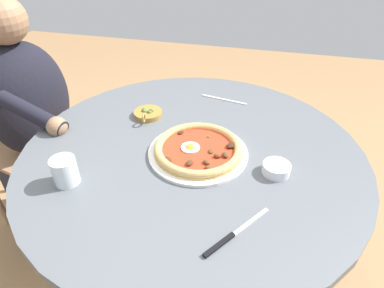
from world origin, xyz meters
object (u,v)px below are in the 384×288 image
Objects in this scene: dining_table at (192,184)px; olive_pan at (148,113)px; pizza_on_plate at (198,150)px; diner_person at (43,142)px; fork_utensil at (224,99)px; ramekin_capers at (276,168)px; cafe_chair_diner at (17,123)px; steak_knife at (228,238)px; water_glass at (65,173)px.

dining_table is 0.31m from olive_pan.
dining_table is at bearing 137.09° from pizza_on_plate.
fork_utensil is at bearing 12.01° from diner_person.
fork_utensil is (-0.22, 0.40, -0.02)m from ramekin_capers.
diner_person is at bearing 166.71° from ramekin_capers.
pizza_on_plate reaches higher than dining_table.
dining_table is at bearing -97.23° from fork_utensil.
cafe_chair_diner is at bearing -172.05° from fork_utensil.
diner_person reaches higher than cafe_chair_diner.
cafe_chair_diner reaches higher than dining_table.
steak_knife reaches higher than fork_utensil.
dining_table is 3.50× the size of pizza_on_plate.
ramekin_capers is 0.62× the size of olive_pan.
dining_table is 0.42m from water_glass.
ramekin_capers is 0.46m from fork_utensil.
diner_person is at bearing 166.22° from dining_table.
diner_person is at bearing 151.06° from steak_knife.
dining_table is 13.55× the size of ramekin_capers.
cafe_chair_diner is at bearing 174.75° from olive_pan.
steak_knife is 0.67m from fork_utensil.
dining_table is 5.94× the size of steak_knife.
diner_person reaches higher than dining_table.
steak_knife is (0.14, -0.29, -0.01)m from pizza_on_plate.
fork_utensil is (0.25, 0.19, -0.01)m from olive_pan.
olive_pan reaches higher than steak_knife.
dining_table is 8.36× the size of olive_pan.
steak_knife is at bearing -64.56° from pizza_on_plate.
pizza_on_plate is 3.87× the size of ramekin_capers.
pizza_on_plate is at bearing 115.44° from steak_knife.
fork_utensil is at bearing 118.40° from ramekin_capers.
olive_pan is (-0.21, 0.16, 0.16)m from dining_table.
fork_utensil is 0.17× the size of diner_person.
diner_person reaches higher than ramekin_capers.
fork_utensil is at bearing 100.29° from steak_knife.
pizza_on_plate reaches higher than steak_knife.
diner_person is (-0.76, 0.20, -0.24)m from pizza_on_plate.
ramekin_capers is at bearing -11.91° from dining_table.
cafe_chair_diner is at bearing 166.54° from ramekin_capers.
water_glass is 0.09× the size of cafe_chair_diner.
cafe_chair_diner is (-1.04, 0.53, -0.18)m from steak_knife.
diner_person reaches higher than olive_pan.
dining_table is at bearing -13.78° from diner_person.
water_glass reaches higher than pizza_on_plate.
dining_table is 0.98× the size of diner_person.
diner_person is (-0.74, 0.18, -0.08)m from dining_table.
water_glass reaches higher than olive_pan.
pizza_on_plate is 3.91× the size of water_glass.
olive_pan is at bearing 76.83° from water_glass.
diner_person is at bearing 177.33° from olive_pan.
ramekin_capers is at bearing -13.46° from cafe_chair_diner.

